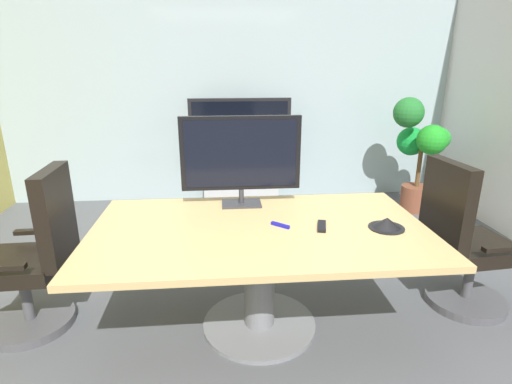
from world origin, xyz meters
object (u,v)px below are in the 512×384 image
(tv_monitor, at_px, (241,156))
(remote_control, at_px, (322,226))
(office_chair_right, at_px, (462,249))
(office_chair_left, at_px, (36,264))
(potted_plant, at_px, (418,147))
(conference_phone, at_px, (387,224))
(conference_table, at_px, (259,252))
(wall_display_unit, at_px, (241,170))

(tv_monitor, bearing_deg, remote_control, -44.87)
(office_chair_right, relative_size, remote_control, 6.41)
(office_chair_left, xyz_separation_m, potted_plant, (3.49, 1.91, 0.32))
(potted_plant, height_order, conference_phone, potted_plant)
(conference_table, xyz_separation_m, remote_control, (0.39, -0.04, 0.18))
(office_chair_right, distance_m, conference_phone, 0.76)
(conference_phone, bearing_deg, potted_plant, 59.63)
(wall_display_unit, relative_size, conference_phone, 5.95)
(office_chair_left, relative_size, conference_phone, 4.95)
(remote_control, bearing_deg, conference_phone, 7.73)
(office_chair_right, distance_m, remote_control, 1.11)
(conference_table, distance_m, conference_phone, 0.81)
(office_chair_left, bearing_deg, potted_plant, 116.79)
(office_chair_left, bearing_deg, tv_monitor, 99.88)
(potted_plant, bearing_deg, conference_phone, -120.37)
(office_chair_left, xyz_separation_m, tv_monitor, (1.36, 0.28, 0.63))
(office_chair_right, bearing_deg, remote_control, 93.66)
(potted_plant, bearing_deg, tv_monitor, -142.65)
(tv_monitor, bearing_deg, office_chair_left, -168.23)
(conference_table, relative_size, office_chair_left, 1.92)
(tv_monitor, bearing_deg, conference_table, -78.31)
(tv_monitor, relative_size, potted_plant, 0.63)
(office_chair_left, distance_m, tv_monitor, 1.53)
(tv_monitor, bearing_deg, conference_phone, -30.83)
(wall_display_unit, bearing_deg, conference_phone, -73.03)
(conference_table, xyz_separation_m, wall_display_unit, (0.01, 2.45, -0.11))
(office_chair_left, relative_size, potted_plant, 0.81)
(office_chair_left, distance_m, wall_display_unit, 2.73)
(office_chair_left, height_order, office_chair_right, same)
(wall_display_unit, xyz_separation_m, conference_phone, (0.78, -2.54, 0.32))
(office_chair_left, xyz_separation_m, remote_control, (1.84, -0.19, 0.28))
(wall_display_unit, distance_m, potted_plant, 2.10)
(conference_table, xyz_separation_m, office_chair_right, (1.45, 0.12, -0.10))
(remote_control, bearing_deg, tv_monitor, 149.67)
(office_chair_right, bearing_deg, tv_monitor, 73.59)
(conference_table, height_order, tv_monitor, tv_monitor)
(conference_phone, bearing_deg, office_chair_right, 17.43)
(wall_display_unit, relative_size, potted_plant, 0.98)
(office_chair_left, relative_size, tv_monitor, 1.30)
(tv_monitor, xyz_separation_m, potted_plant, (2.13, 1.63, -0.31))
(conference_phone, distance_m, remote_control, 0.40)
(potted_plant, distance_m, remote_control, 2.67)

